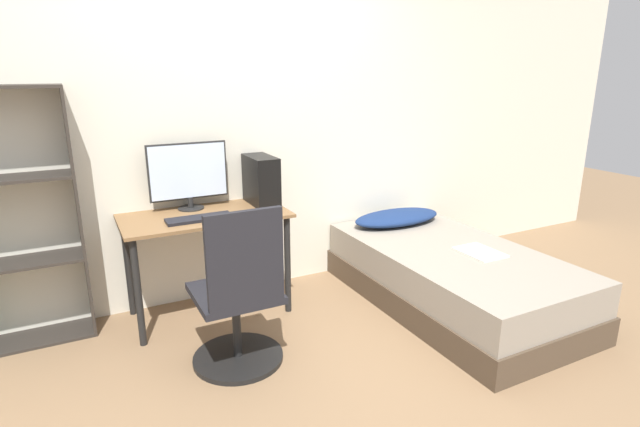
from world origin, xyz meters
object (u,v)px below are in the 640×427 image
object	(u,v)px
monitor	(188,174)
pc_tower	(261,180)
office_chair	(239,307)
bed	(451,277)
keyboard	(199,218)

from	to	relation	value
monitor	pc_tower	bearing A→B (deg)	-10.56
office_chair	pc_tower	size ratio (longest dim) A/B	2.82
monitor	office_chair	bearing A→B (deg)	-88.27
bed	pc_tower	bearing A→B (deg)	147.11
bed	pc_tower	size ratio (longest dim) A/B	5.46
bed	office_chair	bearing A→B (deg)	-177.59
monitor	keyboard	xyz separation A→B (m)	(-0.02, -0.29, -0.24)
bed	pc_tower	world-z (taller)	pc_tower
pc_tower	monitor	bearing A→B (deg)	169.44
office_chair	keyboard	bearing A→B (deg)	94.03
office_chair	bed	xyz separation A→B (m)	(1.62, 0.07, -0.16)
keyboard	pc_tower	xyz separation A→B (m)	(0.51, 0.20, 0.16)
office_chair	monitor	bearing A→B (deg)	91.73
monitor	keyboard	bearing A→B (deg)	-93.12
office_chair	monitor	distance (m)	1.09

